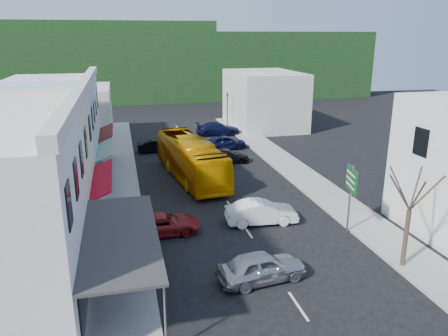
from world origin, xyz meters
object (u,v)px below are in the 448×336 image
(bus, at_px, (191,160))
(direction_sign, at_px, (350,200))
(car_white, at_px, (261,213))
(pedestrian_left, at_px, (126,214))
(traffic_signal, at_px, (227,110))
(street_tree, at_px, (409,210))
(car_silver, at_px, (262,268))
(car_red, at_px, (163,223))

(bus, xyz_separation_m, direction_sign, (7.46, -12.58, 0.54))
(car_white, distance_m, pedestrian_left, 8.34)
(car_white, xyz_separation_m, traffic_signal, (5.04, 29.25, 1.56))
(street_tree, relative_size, traffic_signal, 1.40)
(car_white, xyz_separation_m, street_tree, (5.33, -6.91, 2.47))
(car_silver, bearing_deg, pedestrian_left, 31.65)
(bus, xyz_separation_m, car_silver, (0.73, -16.52, -0.85))
(car_red, bearing_deg, street_tree, -122.22)
(car_red, bearing_deg, pedestrian_left, 61.08)
(car_white, height_order, traffic_signal, traffic_signal)
(bus, relative_size, direction_sign, 2.77)
(traffic_signal, bearing_deg, direction_sign, 85.90)
(car_silver, relative_size, car_white, 1.00)
(car_silver, xyz_separation_m, pedestrian_left, (-6.18, 7.47, 0.30))
(pedestrian_left, relative_size, direction_sign, 0.41)
(car_silver, bearing_deg, traffic_signal, -19.25)
(pedestrian_left, xyz_separation_m, direction_sign, (12.90, -3.52, 1.09))
(bus, relative_size, traffic_signal, 2.57)
(car_white, height_order, car_red, same)
(street_tree, distance_m, traffic_signal, 36.17)
(car_red, relative_size, street_tree, 0.73)
(car_red, bearing_deg, car_white, -90.90)
(car_white, bearing_deg, bus, 20.16)
(pedestrian_left, distance_m, traffic_signal, 31.22)
(car_red, height_order, direction_sign, direction_sign)
(car_silver, height_order, street_tree, street_tree)
(direction_sign, relative_size, traffic_signal, 0.93)
(car_red, distance_m, traffic_signal, 31.42)
(bus, bearing_deg, street_tree, -72.19)
(car_white, relative_size, street_tree, 0.69)
(bus, relative_size, car_red, 2.52)
(car_red, relative_size, traffic_signal, 1.02)
(car_red, xyz_separation_m, street_tree, (11.49, -6.85, 2.47))
(bus, height_order, street_tree, street_tree)
(street_tree, height_order, traffic_signal, street_tree)
(car_white, distance_m, street_tree, 9.06)
(car_silver, distance_m, traffic_signal, 36.42)
(pedestrian_left, bearing_deg, direction_sign, -122.08)
(bus, distance_m, car_red, 10.72)
(traffic_signal, bearing_deg, car_white, 76.86)
(bus, xyz_separation_m, car_white, (2.82, -10.09, -0.85))
(direction_sign, bearing_deg, car_silver, -137.20)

